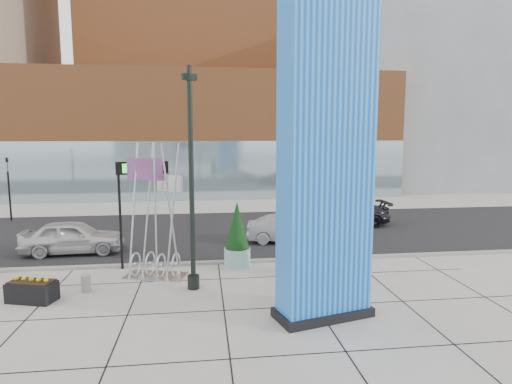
{
  "coord_description": "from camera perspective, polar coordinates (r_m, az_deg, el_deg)",
  "views": [
    {
      "loc": [
        0.4,
        -14.02,
        5.58
      ],
      "look_at": [
        2.4,
        2.0,
        3.39
      ],
      "focal_mm": 30.0,
      "sensor_mm": 36.0,
      "label": 1
    }
  ],
  "objects": [
    {
      "name": "street_asphalt",
      "position": [
        24.66,
        -7.91,
        -5.4
      ],
      "size": [
        80.0,
        12.0,
        0.02
      ],
      "primitive_type": "cube",
      "color": "black",
      "rests_on": "ground"
    },
    {
      "name": "round_planter_west",
      "position": [
        18.18,
        -2.53,
        -5.82
      ],
      "size": [
        1.12,
        1.12,
        2.79
      ],
      "color": "#94C7BF",
      "rests_on": "ground"
    },
    {
      "name": "tower_glass_front",
      "position": [
        36.35,
        -6.16,
        2.83
      ],
      "size": [
        34.0,
        0.6,
        5.0
      ],
      "primitive_type": "cube",
      "color": "#8CA5B2",
      "rests_on": "ground"
    },
    {
      "name": "car_silver_mid",
      "position": [
        22.24,
        4.21,
        -5.0
      ],
      "size": [
        4.33,
        2.07,
        1.37
      ],
      "primitive_type": "imported",
      "rotation": [
        0.0,
        0.0,
        1.42
      ],
      "color": "#AAABB2",
      "rests_on": "ground"
    },
    {
      "name": "car_dark_east",
      "position": [
        26.66,
        11.95,
        -2.86
      ],
      "size": [
        5.25,
        2.26,
        1.51
      ],
      "primitive_type": "imported",
      "rotation": [
        0.0,
        0.0,
        -1.54
      ],
      "color": "black",
      "rests_on": "ground"
    },
    {
      "name": "round_planter_mid",
      "position": [
        17.01,
        8.28,
        -7.42
      ],
      "size": [
        0.98,
        0.98,
        2.45
      ],
      "color": "#94C7BF",
      "rests_on": "ground"
    },
    {
      "name": "overhead_street_sign",
      "position": [
        18.09,
        -15.49,
        1.91
      ],
      "size": [
        2.1,
        0.54,
        4.46
      ],
      "rotation": [
        0.0,
        0.0,
        0.17
      ],
      "color": "black",
      "rests_on": "ground"
    },
    {
      "name": "tower_podium",
      "position": [
        41.02,
        -6.34,
        7.58
      ],
      "size": [
        34.0,
        10.0,
        11.0
      ],
      "primitive_type": "cube",
      "color": "#AB5F31",
      "rests_on": "ground"
    },
    {
      "name": "box_planter_north",
      "position": [
        16.51,
        -27.69,
        -11.51
      ],
      "size": [
        1.69,
        1.18,
        0.85
      ],
      "rotation": [
        0.0,
        0.0,
        -0.29
      ],
      "color": "black",
      "rests_on": "ground"
    },
    {
      "name": "car_white_west",
      "position": [
        21.9,
        -23.22,
        -5.57
      ],
      "size": [
        4.65,
        2.04,
        1.56
      ],
      "primitive_type": "imported",
      "rotation": [
        0.0,
        0.0,
        1.62
      ],
      "color": "silver",
      "rests_on": "ground"
    },
    {
      "name": "round_planter_east",
      "position": [
        17.26,
        7.27,
        -7.45
      ],
      "size": [
        0.91,
        0.91,
        2.28
      ],
      "color": "#94C7BF",
      "rests_on": "ground"
    },
    {
      "name": "public_art_sculpture",
      "position": [
        17.23,
        -13.27,
        -6.55
      ],
      "size": [
        2.57,
        1.77,
        5.3
      ],
      "rotation": [
        0.0,
        0.0,
        -0.28
      ],
      "color": "silver",
      "rests_on": "ground"
    },
    {
      "name": "traffic_signal",
      "position": [
        31.73,
        -30.09,
        0.76
      ],
      "size": [
        0.15,
        0.18,
        4.1
      ],
      "color": "black",
      "rests_on": "ground"
    },
    {
      "name": "concrete_bollard",
      "position": [
        16.67,
        -21.73,
        -11.26
      ],
      "size": [
        0.32,
        0.32,
        0.62
      ],
      "primitive_type": "cylinder",
      "color": "gray",
      "rests_on": "ground"
    },
    {
      "name": "lamp_post",
      "position": [
        15.31,
        -8.55,
        -1.16
      ],
      "size": [
        0.54,
        0.43,
        7.91
      ],
      "rotation": [
        0.0,
        0.0,
        0.36
      ],
      "color": "black",
      "rests_on": "ground"
    },
    {
      "name": "ground",
      "position": [
        15.09,
        -8.39,
        -14.05
      ],
      "size": [
        160.0,
        160.0,
        0.0
      ],
      "primitive_type": "plane",
      "color": "#9E9991",
      "rests_on": "ground"
    },
    {
      "name": "blue_pylon",
      "position": [
        12.75,
        9.31,
        3.86
      ],
      "size": [
        3.18,
        2.03,
        9.82
      ],
      "rotation": [
        0.0,
        0.0,
        0.26
      ],
      "color": "blue",
      "rests_on": "ground"
    },
    {
      "name": "curb_edge",
      "position": [
        18.85,
        -8.14,
        -9.38
      ],
      "size": [
        80.0,
        0.3,
        0.12
      ],
      "primitive_type": "cube",
      "color": "gray",
      "rests_on": "ground"
    },
    {
      "name": "building_grey_parking",
      "position": [
        52.77,
        22.34,
        10.88
      ],
      "size": [
        20.0,
        18.0,
        18.0
      ],
      "primitive_type": "cube",
      "color": "slate",
      "rests_on": "ground"
    }
  ]
}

